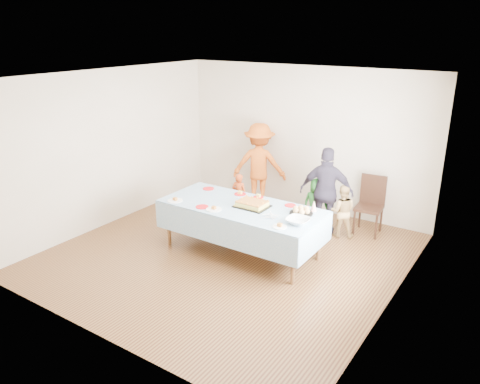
# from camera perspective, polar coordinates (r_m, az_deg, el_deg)

# --- Properties ---
(ground) EXTENTS (5.00, 5.00, 0.00)m
(ground) POSITION_cam_1_polar(r_m,az_deg,el_deg) (7.36, -1.43, -7.55)
(ground) COLOR #422012
(ground) RESTS_ON ground
(room_walls) EXTENTS (5.04, 5.04, 2.72)m
(room_walls) POSITION_cam_1_polar(r_m,az_deg,el_deg) (6.71, -1.15, 5.93)
(room_walls) COLOR beige
(room_walls) RESTS_ON ground
(party_table) EXTENTS (2.50, 1.10, 0.78)m
(party_table) POSITION_cam_1_polar(r_m,az_deg,el_deg) (7.12, 0.16, -2.09)
(party_table) COLOR brown
(party_table) RESTS_ON ground
(birthday_cake) EXTENTS (0.50, 0.38, 0.09)m
(birthday_cake) POSITION_cam_1_polar(r_m,az_deg,el_deg) (7.05, 1.49, -1.49)
(birthday_cake) COLOR black
(birthday_cake) RESTS_ON party_table
(rolls_tray) EXTENTS (0.34, 0.34, 0.10)m
(rolls_tray) POSITION_cam_1_polar(r_m,az_deg,el_deg) (6.84, 7.48, -2.32)
(rolls_tray) COLOR black
(rolls_tray) RESTS_ON party_table
(punch_bowl) EXTENTS (0.32, 0.32, 0.08)m
(punch_bowl) POSITION_cam_1_polar(r_m,az_deg,el_deg) (6.50, 7.07, -3.52)
(punch_bowl) COLOR silver
(punch_bowl) RESTS_ON party_table
(party_hat) EXTENTS (0.09, 0.09, 0.16)m
(party_hat) POSITION_cam_1_polar(r_m,az_deg,el_deg) (6.96, 8.98, -1.67)
(party_hat) COLOR white
(party_hat) RESTS_ON party_table
(fork_pile) EXTENTS (0.24, 0.18, 0.07)m
(fork_pile) POSITION_cam_1_polar(r_m,az_deg,el_deg) (6.67, 3.84, -2.87)
(fork_pile) COLOR white
(fork_pile) RESTS_ON party_table
(plate_red_far_a) EXTENTS (0.19, 0.19, 0.01)m
(plate_red_far_a) POSITION_cam_1_polar(r_m,az_deg,el_deg) (7.85, -3.87, 0.42)
(plate_red_far_a) COLOR red
(plate_red_far_a) RESTS_ON party_table
(plate_red_far_b) EXTENTS (0.19, 0.19, 0.01)m
(plate_red_far_b) POSITION_cam_1_polar(r_m,az_deg,el_deg) (7.58, 0.00, -0.25)
(plate_red_far_b) COLOR red
(plate_red_far_b) RESTS_ON party_table
(plate_red_far_c) EXTENTS (0.16, 0.16, 0.01)m
(plate_red_far_c) POSITION_cam_1_polar(r_m,az_deg,el_deg) (7.44, 2.26, -0.65)
(plate_red_far_c) COLOR red
(plate_red_far_c) RESTS_ON party_table
(plate_red_far_d) EXTENTS (0.17, 0.17, 0.01)m
(plate_red_far_d) POSITION_cam_1_polar(r_m,az_deg,el_deg) (7.14, 6.15, -1.63)
(plate_red_far_d) COLOR red
(plate_red_far_d) RESTS_ON party_table
(plate_red_near) EXTENTS (0.19, 0.19, 0.01)m
(plate_red_near) POSITION_cam_1_polar(r_m,az_deg,el_deg) (7.07, -4.65, -1.81)
(plate_red_near) COLOR red
(plate_red_near) RESTS_ON party_table
(plate_white_left) EXTENTS (0.24, 0.24, 0.01)m
(plate_white_left) POSITION_cam_1_polar(r_m,az_deg,el_deg) (7.36, -7.91, -1.04)
(plate_white_left) COLOR white
(plate_white_left) RESTS_ON party_table
(plate_white_mid) EXTENTS (0.23, 0.23, 0.01)m
(plate_white_mid) POSITION_cam_1_polar(r_m,az_deg,el_deg) (6.96, -3.20, -2.12)
(plate_white_mid) COLOR white
(plate_white_mid) RESTS_ON party_table
(plate_white_right) EXTENTS (0.20, 0.20, 0.01)m
(plate_white_right) POSITION_cam_1_polar(r_m,az_deg,el_deg) (6.38, 4.86, -4.24)
(plate_white_right) COLOR white
(plate_white_right) RESTS_ON party_table
(dining_chair) EXTENTS (0.47, 0.47, 0.99)m
(dining_chair) POSITION_cam_1_polar(r_m,az_deg,el_deg) (8.22, 15.64, -1.11)
(dining_chair) COLOR black
(dining_chair) RESTS_ON ground
(toddler_left) EXTENTS (0.32, 0.22, 0.82)m
(toddler_left) POSITION_cam_1_polar(r_m,az_deg,el_deg) (8.64, -0.10, -0.37)
(toddler_left) COLOR #B94017
(toddler_left) RESTS_ON ground
(toddler_mid) EXTENTS (0.48, 0.33, 0.95)m
(toddler_mid) POSITION_cam_1_polar(r_m,az_deg,el_deg) (8.09, 9.24, -1.55)
(toddler_mid) COLOR #26742A
(toddler_mid) RESTS_ON ground
(toddler_right) EXTENTS (0.54, 0.49, 0.91)m
(toddler_right) POSITION_cam_1_polar(r_m,az_deg,el_deg) (7.96, 12.32, -2.27)
(toddler_right) COLOR tan
(toddler_right) RESTS_ON ground
(adult_left) EXTENTS (1.19, 0.94, 1.62)m
(adult_left) POSITION_cam_1_polar(r_m,az_deg,el_deg) (9.13, 2.36, 3.37)
(adult_left) COLOR #C65618
(adult_left) RESTS_ON ground
(adult_right) EXTENTS (0.95, 0.59, 1.52)m
(adult_right) POSITION_cam_1_polar(r_m,az_deg,el_deg) (7.88, 10.49, -0.01)
(adult_right) COLOR #2F2939
(adult_right) RESTS_ON ground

